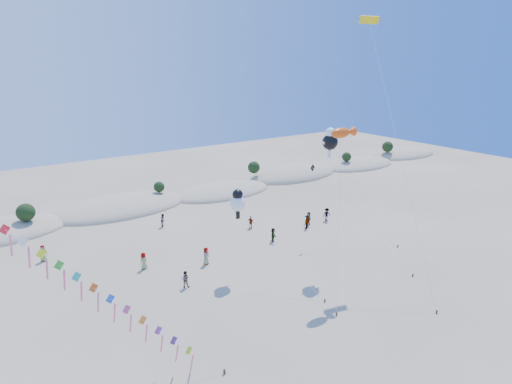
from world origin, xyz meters
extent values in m
ellipsoid|color=tan|center=(0.00, 45.30, 0.00)|extent=(19.00, 10.45, 3.40)
ellipsoid|color=#263814|center=(0.00, 45.30, 0.94)|extent=(15.20, 6.84, 0.76)
ellipsoid|color=tan|center=(16.00, 43.90, 0.00)|extent=(16.40, 9.02, 2.80)
ellipsoid|color=#263814|center=(16.00, 43.90, 0.77)|extent=(13.12, 5.90, 0.66)
ellipsoid|color=tan|center=(32.00, 45.70, 0.00)|extent=(18.00, 9.90, 3.80)
ellipsoid|color=#263814|center=(32.00, 45.70, 1.04)|extent=(14.40, 6.48, 0.72)
ellipsoid|color=tan|center=(48.00, 44.50, 0.00)|extent=(16.80, 9.24, 3.00)
ellipsoid|color=#263814|center=(48.00, 44.50, 0.83)|extent=(13.44, 6.05, 0.67)
ellipsoid|color=tan|center=(64.00, 45.90, 0.00)|extent=(17.60, 9.68, 3.20)
ellipsoid|color=#263814|center=(64.00, 45.90, 0.88)|extent=(14.08, 6.34, 0.70)
sphere|color=black|center=(-12.00, 43.40, 2.48)|extent=(2.20, 2.20, 2.20)
sphere|color=black|center=(6.00, 45.40, 2.24)|extent=(1.60, 1.60, 1.60)
sphere|color=black|center=(24.00, 46.80, 2.44)|extent=(2.10, 2.10, 2.10)
sphere|color=black|center=(44.00, 44.10, 2.32)|extent=(1.80, 1.80, 1.80)
sphere|color=black|center=(58.00, 45.60, 2.52)|extent=(2.30, 2.30, 2.30)
cube|color=#3F2D1E|center=(-4.89, 7.95, 0.17)|extent=(0.12, 0.12, 0.35)
cylinder|color=silver|center=(-15.45, 14.54, 10.50)|extent=(21.15, 13.22, 21.01)
cube|color=#9FE81B|center=(-6.83, 9.16, 1.93)|extent=(1.34, 0.52, 1.41)
cube|color=pink|center=(-6.65, 9.21, 0.83)|extent=(0.19, 0.45, 1.55)
cube|color=#4D228B|center=(-7.63, 9.66, 2.73)|extent=(1.34, 0.52, 1.41)
cube|color=pink|center=(-7.45, 9.71, 1.63)|extent=(0.19, 0.45, 1.55)
cube|color=purple|center=(-8.43, 10.16, 3.52)|extent=(1.34, 0.52, 1.41)
cube|color=pink|center=(-8.25, 10.21, 2.42)|extent=(0.19, 0.45, 1.55)
cube|color=orange|center=(-9.23, 10.66, 4.32)|extent=(1.34, 0.52, 1.41)
cube|color=pink|center=(-9.05, 10.71, 3.22)|extent=(0.19, 0.45, 1.55)
cube|color=#DB458B|center=(-10.03, 11.16, 5.11)|extent=(1.34, 0.52, 1.41)
cube|color=pink|center=(-9.85, 11.21, 4.01)|extent=(0.19, 0.45, 1.55)
cube|color=blue|center=(-10.83, 11.66, 5.90)|extent=(1.34, 0.52, 1.41)
cube|color=pink|center=(-10.65, 11.71, 4.80)|extent=(0.19, 0.45, 1.55)
cube|color=#DD5412|center=(-11.63, 12.16, 6.70)|extent=(1.34, 0.52, 1.41)
cube|color=pink|center=(-11.45, 12.21, 5.60)|extent=(0.19, 0.45, 1.55)
cube|color=#17B1A8|center=(-12.42, 12.65, 7.49)|extent=(1.34, 0.52, 1.41)
cube|color=pink|center=(-12.24, 12.70, 6.39)|extent=(0.19, 0.45, 1.55)
cube|color=green|center=(-13.22, 13.15, 8.29)|extent=(1.34, 0.52, 1.41)
cube|color=pink|center=(-13.04, 13.20, 7.19)|extent=(0.19, 0.45, 1.55)
cube|color=#F0FE1A|center=(-14.02, 13.65, 9.08)|extent=(1.34, 0.52, 1.41)
cube|color=pink|center=(-13.84, 13.70, 7.98)|extent=(0.19, 0.45, 1.55)
cube|color=white|center=(-14.82, 14.15, 9.88)|extent=(1.34, 0.52, 1.41)
cube|color=pink|center=(-14.64, 14.20, 8.78)|extent=(0.19, 0.45, 1.55)
cube|color=#FC1C29|center=(-15.62, 14.65, 10.67)|extent=(1.34, 0.52, 1.41)
cube|color=pink|center=(-15.44, 14.70, 9.57)|extent=(0.19, 0.45, 1.55)
cube|color=#3F2D1E|center=(6.24, 8.62, 0.15)|extent=(0.10, 0.10, 0.30)
cylinder|color=silver|center=(8.64, 11.32, 7.00)|extent=(4.84, 5.44, 14.01)
ellipsoid|color=#E44D0C|center=(11.05, 14.03, 14.00)|extent=(2.16, 0.95, 0.95)
cone|color=#E44D0C|center=(12.25, 14.03, 14.00)|extent=(0.86, 0.86, 0.86)
cube|color=#3F2D1E|center=(6.89, 10.70, 0.15)|extent=(0.10, 0.10, 0.30)
cylinder|color=silver|center=(5.36, 15.33, 3.55)|extent=(3.07, 9.27, 7.12)
sphere|color=white|center=(3.84, 19.96, 7.10)|extent=(1.51, 1.51, 1.51)
sphere|color=black|center=(3.84, 19.96, 8.00)|extent=(1.00, 1.00, 1.00)
cube|color=black|center=(3.84, 19.96, 5.95)|extent=(0.35, 0.18, 0.80)
cube|color=#3F2D1E|center=(17.15, 9.21, 0.15)|extent=(0.10, 0.10, 0.30)
cylinder|color=silver|center=(15.13, 13.30, 6.22)|extent=(4.07, 8.22, 12.46)
sphere|color=black|center=(13.11, 17.40, 12.45)|extent=(1.56, 1.56, 1.56)
sphere|color=white|center=(13.11, 17.40, 13.38)|extent=(1.02, 1.02, 1.02)
cube|color=white|center=(13.11, 17.40, 11.27)|extent=(0.35, 0.18, 0.80)
cube|color=white|center=(12.41, 17.40, 12.45)|extent=(0.60, 0.15, 0.25)
cube|color=white|center=(13.81, 17.40, 12.45)|extent=(0.60, 0.15, 0.25)
cube|color=#3F2D1E|center=(13.35, 4.12, 0.15)|extent=(0.10, 0.10, 0.30)
cylinder|color=silver|center=(15.88, 11.17, 12.02)|extent=(5.09, 14.13, 24.05)
cube|color=yellow|center=(18.40, 18.22, 24.03)|extent=(2.23, 0.91, 0.78)
cube|color=black|center=(18.40, 18.24, 24.03)|extent=(2.15, 0.55, 0.19)
cube|color=#3F2D1E|center=(21.62, 14.45, 0.15)|extent=(0.10, 0.10, 0.30)
cylinder|color=silver|center=(18.53, 18.39, 4.26)|extent=(6.21, 7.91, 8.53)
cube|color=black|center=(15.44, 22.33, 8.51)|extent=(0.86, 0.26, 0.88)
imported|color=slate|center=(-1.99, 19.98, 0.81)|extent=(0.99, 0.96, 1.62)
imported|color=slate|center=(-3.83, 25.70, 0.87)|extent=(1.00, 0.84, 1.74)
imported|color=slate|center=(1.84, 23.06, 0.91)|extent=(1.07, 0.97, 1.83)
imported|color=slate|center=(11.16, 28.69, 0.80)|extent=(0.78, 1.01, 1.59)
imported|color=slate|center=(11.04, 23.80, 0.82)|extent=(1.05, 1.58, 1.64)
imported|color=slate|center=(18.01, 25.56, 0.84)|extent=(0.86, 1.64, 1.68)
imported|color=slate|center=(-11.87, 33.39, 0.88)|extent=(0.93, 0.66, 1.77)
imported|color=slate|center=(16.88, 24.61, 0.86)|extent=(1.09, 0.79, 1.72)
imported|color=slate|center=(20.92, 25.25, 0.86)|extent=(1.24, 0.91, 1.71)
imported|color=slate|center=(2.37, 35.44, 0.85)|extent=(1.00, 1.04, 1.70)
camera|label=1|loc=(-16.69, -12.91, 20.11)|focal=30.00mm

